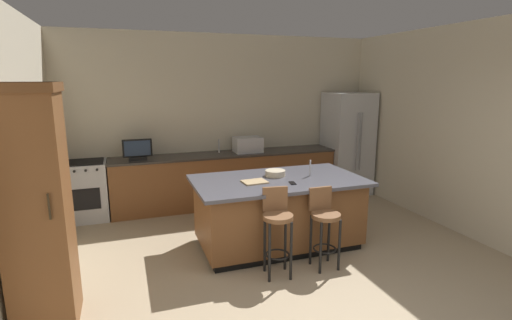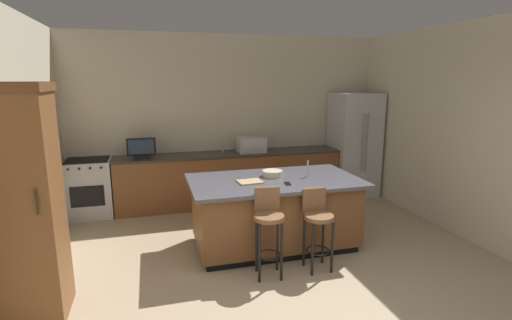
{
  "view_description": "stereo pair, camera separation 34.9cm",
  "coord_description": "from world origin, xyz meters",
  "px_view_note": "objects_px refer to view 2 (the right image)",
  "views": [
    {
      "loc": [
        -1.74,
        -2.42,
        2.21
      ],
      "look_at": [
        0.12,
        2.91,
        1.01
      ],
      "focal_mm": 26.92,
      "sensor_mm": 36.0,
      "label": 1
    },
    {
      "loc": [
        -1.4,
        -2.52,
        2.21
      ],
      "look_at": [
        0.12,
        2.91,
        1.01
      ],
      "focal_mm": 26.92,
      "sensor_mm": 36.0,
      "label": 2
    }
  ],
  "objects_px": {
    "bar_stool_right": "(317,222)",
    "fruit_bowl": "(272,173)",
    "microwave": "(251,144)",
    "cutting_board": "(250,182)",
    "range_oven": "(90,188)",
    "cell_phone": "(288,184)",
    "kitchen_island": "(274,212)",
    "refrigerator": "(354,145)",
    "tv_monitor": "(141,149)",
    "cabinet_tower": "(27,201)",
    "bar_stool_left": "(268,224)"
  },
  "relations": [
    {
      "from": "range_oven",
      "to": "bar_stool_right",
      "type": "height_order",
      "value": "bar_stool_right"
    },
    {
      "from": "range_oven",
      "to": "microwave",
      "type": "relative_size",
      "value": 1.97
    },
    {
      "from": "range_oven",
      "to": "microwave",
      "type": "distance_m",
      "value": 2.78
    },
    {
      "from": "bar_stool_right",
      "to": "cutting_board",
      "type": "distance_m",
      "value": 0.99
    },
    {
      "from": "range_oven",
      "to": "tv_monitor",
      "type": "bearing_deg",
      "value": -3.44
    },
    {
      "from": "range_oven",
      "to": "cutting_board",
      "type": "height_order",
      "value": "range_oven"
    },
    {
      "from": "bar_stool_right",
      "to": "bar_stool_left",
      "type": "bearing_deg",
      "value": 179.75
    },
    {
      "from": "tv_monitor",
      "to": "fruit_bowl",
      "type": "height_order",
      "value": "tv_monitor"
    },
    {
      "from": "fruit_bowl",
      "to": "cutting_board",
      "type": "bearing_deg",
      "value": -148.94
    },
    {
      "from": "kitchen_island",
      "to": "cutting_board",
      "type": "xyz_separation_m",
      "value": [
        -0.35,
        -0.07,
        0.46
      ]
    },
    {
      "from": "microwave",
      "to": "cutting_board",
      "type": "bearing_deg",
      "value": -105.53
    },
    {
      "from": "cabinet_tower",
      "to": "bar_stool_right",
      "type": "xyz_separation_m",
      "value": [
        2.92,
        0.13,
        -0.56
      ]
    },
    {
      "from": "refrigerator",
      "to": "cell_phone",
      "type": "xyz_separation_m",
      "value": [
        -2.12,
        -2.1,
        -0.05
      ]
    },
    {
      "from": "fruit_bowl",
      "to": "bar_stool_left",
      "type": "bearing_deg",
      "value": -110.49
    },
    {
      "from": "cabinet_tower",
      "to": "tv_monitor",
      "type": "distance_m",
      "value": 2.88
    },
    {
      "from": "bar_stool_left",
      "to": "cell_phone",
      "type": "xyz_separation_m",
      "value": [
        0.4,
        0.47,
        0.32
      ]
    },
    {
      "from": "tv_monitor",
      "to": "cell_phone",
      "type": "height_order",
      "value": "tv_monitor"
    },
    {
      "from": "fruit_bowl",
      "to": "cell_phone",
      "type": "height_order",
      "value": "fruit_bowl"
    },
    {
      "from": "fruit_bowl",
      "to": "cutting_board",
      "type": "relative_size",
      "value": 0.9
    },
    {
      "from": "cell_phone",
      "to": "cutting_board",
      "type": "bearing_deg",
      "value": 165.83
    },
    {
      "from": "range_oven",
      "to": "cell_phone",
      "type": "bearing_deg",
      "value": -39.72
    },
    {
      "from": "kitchen_island",
      "to": "tv_monitor",
      "type": "distance_m",
      "value": 2.57
    },
    {
      "from": "kitchen_island",
      "to": "tv_monitor",
      "type": "height_order",
      "value": "tv_monitor"
    },
    {
      "from": "kitchen_island",
      "to": "cell_phone",
      "type": "height_order",
      "value": "cell_phone"
    },
    {
      "from": "microwave",
      "to": "cutting_board",
      "type": "relative_size",
      "value": 1.6
    },
    {
      "from": "range_oven",
      "to": "cell_phone",
      "type": "distance_m",
      "value": 3.42
    },
    {
      "from": "kitchen_island",
      "to": "cabinet_tower",
      "type": "bearing_deg",
      "value": -161.83
    },
    {
      "from": "refrigerator",
      "to": "kitchen_island",
      "type": "bearing_deg",
      "value": -140.11
    },
    {
      "from": "kitchen_island",
      "to": "cabinet_tower",
      "type": "distance_m",
      "value": 2.85
    },
    {
      "from": "cabinet_tower",
      "to": "microwave",
      "type": "distance_m",
      "value": 3.96
    },
    {
      "from": "bar_stool_right",
      "to": "cell_phone",
      "type": "xyz_separation_m",
      "value": [
        -0.2,
        0.47,
        0.36
      ]
    },
    {
      "from": "range_oven",
      "to": "cell_phone",
      "type": "xyz_separation_m",
      "value": [
        2.61,
        -2.17,
        0.46
      ]
    },
    {
      "from": "kitchen_island",
      "to": "microwave",
      "type": "distance_m",
      "value": 2.0
    },
    {
      "from": "bar_stool_right",
      "to": "fruit_bowl",
      "type": "relative_size",
      "value": 3.52
    },
    {
      "from": "fruit_bowl",
      "to": "cutting_board",
      "type": "distance_m",
      "value": 0.43
    },
    {
      "from": "bar_stool_left",
      "to": "refrigerator",
      "type": "bearing_deg",
      "value": 54.04
    },
    {
      "from": "kitchen_island",
      "to": "cutting_board",
      "type": "bearing_deg",
      "value": -168.96
    },
    {
      "from": "range_oven",
      "to": "cutting_board",
      "type": "relative_size",
      "value": 3.15
    },
    {
      "from": "bar_stool_left",
      "to": "cell_phone",
      "type": "distance_m",
      "value": 0.69
    },
    {
      "from": "refrigerator",
      "to": "bar_stool_right",
      "type": "distance_m",
      "value": 3.24
    },
    {
      "from": "kitchen_island",
      "to": "refrigerator",
      "type": "height_order",
      "value": "refrigerator"
    },
    {
      "from": "refrigerator",
      "to": "cutting_board",
      "type": "bearing_deg",
      "value": -143.22
    },
    {
      "from": "refrigerator",
      "to": "bar_stool_right",
      "type": "xyz_separation_m",
      "value": [
        -1.92,
        -2.58,
        -0.4
      ]
    },
    {
      "from": "cell_phone",
      "to": "cutting_board",
      "type": "distance_m",
      "value": 0.48
    },
    {
      "from": "bar_stool_left",
      "to": "cabinet_tower",
      "type": "bearing_deg",
      "value": -168.51
    },
    {
      "from": "microwave",
      "to": "bar_stool_left",
      "type": "bearing_deg",
      "value": -100.93
    },
    {
      "from": "cabinet_tower",
      "to": "bar_stool_right",
      "type": "relative_size",
      "value": 2.29
    },
    {
      "from": "cell_phone",
      "to": "refrigerator",
      "type": "bearing_deg",
      "value": 54.93
    },
    {
      "from": "microwave",
      "to": "cabinet_tower",
      "type": "bearing_deg",
      "value": -135.64
    },
    {
      "from": "bar_stool_right",
      "to": "fruit_bowl",
      "type": "xyz_separation_m",
      "value": [
        -0.26,
        0.89,
        0.39
      ]
    }
  ]
}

